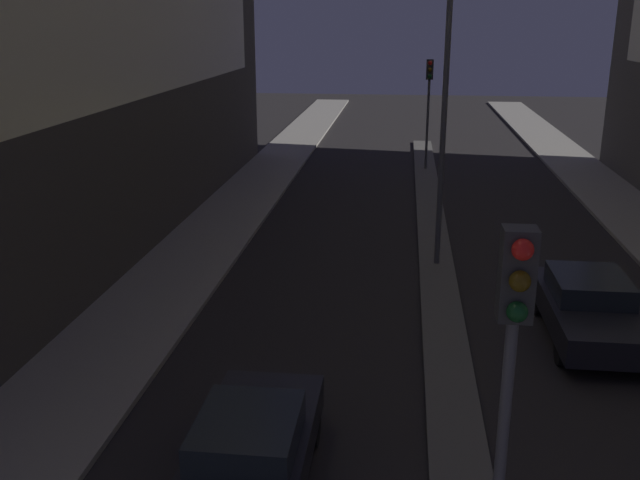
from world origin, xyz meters
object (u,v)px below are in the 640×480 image
traffic_light_near (510,365)px  street_lamp (448,46)px  car_right_lane (590,308)px  car_left_lane (252,449)px  traffic_light_mid (429,90)px

traffic_light_near → street_lamp: (0.00, 13.62, 2.46)m
traffic_light_near → car_right_lane: size_ratio=1.14×
car_left_lane → car_right_lane: 8.99m
traffic_light_near → street_lamp: size_ratio=0.54×
car_right_lane → street_lamp: bearing=125.6°
car_left_lane → car_right_lane: size_ratio=0.92×
traffic_light_near → traffic_light_mid: same height
traffic_light_near → car_left_lane: bearing=138.6°
traffic_light_mid → street_lamp: bearing=-90.0°
traffic_light_near → car_left_lane: 5.28m
traffic_light_near → traffic_light_mid: 27.32m
traffic_light_near → traffic_light_mid: (0.00, 27.32, 0.00)m
street_lamp → car_left_lane: size_ratio=2.31×
traffic_light_near → traffic_light_mid: size_ratio=1.00×
traffic_light_mid → car_left_lane: (-3.22, -24.48, -3.07)m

